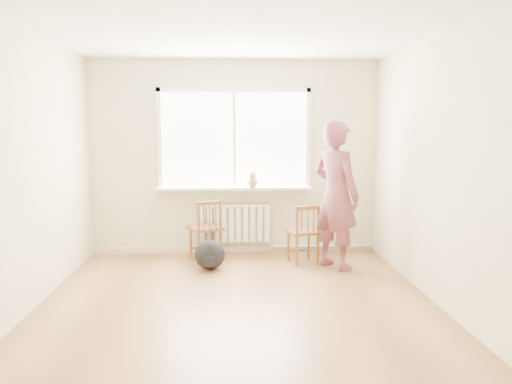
{
  "coord_description": "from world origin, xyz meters",
  "views": [
    {
      "loc": [
        -0.08,
        -4.74,
        1.76
      ],
      "look_at": [
        0.25,
        1.2,
        1.0
      ],
      "focal_mm": 35.0,
      "sensor_mm": 36.0,
      "label": 1
    }
  ],
  "objects": [
    {
      "name": "floor",
      "position": [
        0.0,
        0.0,
        0.0
      ],
      "size": [
        4.5,
        4.5,
        0.0
      ],
      "primitive_type": "plane",
      "color": "#97663E",
      "rests_on": "ground"
    },
    {
      "name": "heating_pipe",
      "position": [
        1.25,
        2.19,
        0.08
      ],
      "size": [
        1.4,
        0.04,
        0.04
      ],
      "primitive_type": "cylinder",
      "rotation": [
        0.0,
        1.57,
        0.0
      ],
      "color": "silver",
      "rests_on": "back_wall"
    },
    {
      "name": "baseboard",
      "position": [
        0.0,
        2.23,
        0.04
      ],
      "size": [
        4.0,
        0.03,
        0.08
      ],
      "primitive_type": "cube",
      "color": "beige",
      "rests_on": "ground"
    },
    {
      "name": "windowsill",
      "position": [
        0.0,
        2.14,
        0.93
      ],
      "size": [
        2.15,
        0.22,
        0.04
      ],
      "primitive_type": "cube",
      "color": "white",
      "rests_on": "back_wall"
    },
    {
      "name": "chair_left",
      "position": [
        -0.38,
        1.8,
        0.41
      ],
      "size": [
        0.53,
        0.52,
        0.82
      ],
      "rotation": [
        0.0,
        0.0,
        3.57
      ],
      "color": "brown",
      "rests_on": "floor"
    },
    {
      "name": "backpack",
      "position": [
        -0.32,
        1.36,
        0.19
      ],
      "size": [
        0.39,
        0.31,
        0.37
      ],
      "primitive_type": "ellipsoid",
      "rotation": [
        0.0,
        0.0,
        -0.07
      ],
      "color": "black",
      "rests_on": "floor"
    },
    {
      "name": "ceiling",
      "position": [
        0.0,
        0.0,
        2.7
      ],
      "size": [
        4.5,
        4.5,
        0.0
      ],
      "primitive_type": "plane",
      "rotation": [
        3.14,
        0.0,
        0.0
      ],
      "color": "white",
      "rests_on": "back_wall"
    },
    {
      "name": "radiator",
      "position": [
        0.0,
        2.16,
        0.44
      ],
      "size": [
        1.0,
        0.12,
        0.55
      ],
      "color": "white",
      "rests_on": "back_wall"
    },
    {
      "name": "chair_right",
      "position": [
        0.9,
        1.58,
        0.39
      ],
      "size": [
        0.47,
        0.45,
        0.78
      ],
      "rotation": [
        0.0,
        0.0,
        3.39
      ],
      "color": "brown",
      "rests_on": "floor"
    },
    {
      "name": "cat",
      "position": [
        0.25,
        2.06,
        1.05
      ],
      "size": [
        0.17,
        0.38,
        0.25
      ],
      "rotation": [
        0.0,
        0.0,
        -0.04
      ],
      "color": "beige",
      "rests_on": "windowsill"
    },
    {
      "name": "window",
      "position": [
        0.0,
        2.22,
        1.66
      ],
      "size": [
        2.12,
        0.05,
        1.42
      ],
      "color": "white",
      "rests_on": "back_wall"
    },
    {
      "name": "back_wall",
      "position": [
        0.0,
        2.25,
        1.35
      ],
      "size": [
        4.0,
        0.01,
        2.7
      ],
      "primitive_type": "cube",
      "color": "beige",
      "rests_on": "ground"
    },
    {
      "name": "person",
      "position": [
        1.26,
        1.37,
        0.93
      ],
      "size": [
        0.76,
        0.81,
        1.86
      ],
      "primitive_type": "imported",
      "rotation": [
        0.0,
        0.0,
        2.2
      ],
      "color": "#BD3F52",
      "rests_on": "floor"
    }
  ]
}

